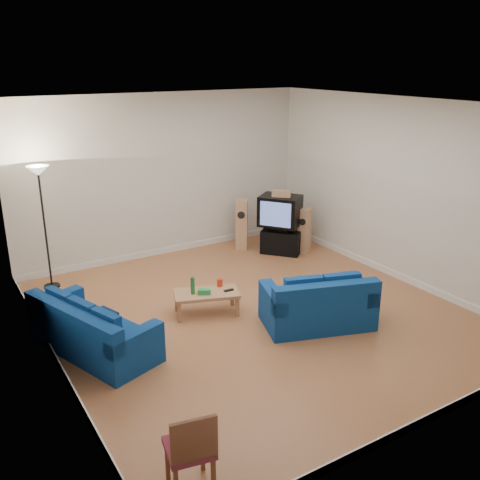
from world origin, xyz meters
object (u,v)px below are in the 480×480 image
sofa_three_seat (91,333)px  tv_stand (281,242)px  sofa_loveseat (318,307)px  television (280,211)px  coffee_table (206,295)px

sofa_three_seat → tv_stand: (4.48, 1.83, -0.04)m
sofa_three_seat → sofa_loveseat: (3.11, -1.02, 0.02)m
sofa_loveseat → television: (1.37, 2.90, 0.58)m
sofa_three_seat → sofa_loveseat: sofa_loveseat is taller
coffee_table → tv_stand: 3.07m
sofa_loveseat → television: bearing=83.2°
tv_stand → television: size_ratio=0.80×
tv_stand → coffee_table: bearing=-98.6°
tv_stand → sofa_three_seat: bearing=-108.4°
sofa_loveseat → tv_stand: bearing=82.7°
coffee_table → sofa_loveseat: bearing=-44.8°
television → coffee_table: bearing=-93.1°
coffee_table → tv_stand: (2.60, 1.63, -0.07)m
sofa_three_seat → sofa_loveseat: 3.27m
sofa_three_seat → tv_stand: 4.84m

